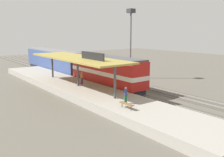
% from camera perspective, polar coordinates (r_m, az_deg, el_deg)
% --- Properties ---
extents(ground_plane, '(120.00, 120.00, 0.00)m').
position_cam_1_polar(ground_plane, '(37.79, 1.14, -1.69)').
color(ground_plane, '#5B564C').
extents(track_near, '(3.20, 110.00, 0.16)m').
position_cam_1_polar(track_near, '(36.61, -1.32, -2.05)').
color(track_near, '#4E4941').
rests_on(track_near, ground).
extents(track_far, '(3.20, 110.00, 0.16)m').
position_cam_1_polar(track_far, '(39.42, 4.11, -1.16)').
color(track_far, '#4E4941').
rests_on(track_far, ground).
extents(platform, '(6.00, 44.00, 0.90)m').
position_cam_1_polar(platform, '(34.10, -7.61, -2.37)').
color(platform, '#9E998E').
rests_on(platform, ground).
extents(station_canopy, '(5.20, 18.00, 4.70)m').
position_cam_1_polar(station_canopy, '(33.35, -7.70, 4.46)').
color(station_canopy, '#47474C').
rests_on(station_canopy, platform).
extents(platform_bench, '(0.44, 1.70, 0.50)m').
position_cam_1_polar(platform_bench, '(23.87, 3.28, -5.75)').
color(platform_bench, '#333338').
rests_on(platform_bench, platform).
extents(locomotive, '(2.93, 14.43, 4.44)m').
position_cam_1_polar(locomotive, '(36.15, -1.32, 1.63)').
color(locomotive, '#28282D').
rests_on(locomotive, track_near).
extents(passenger_carriage_single, '(2.90, 20.00, 4.24)m').
position_cam_1_polar(passenger_carriage_single, '(51.72, -13.10, 3.97)').
color(passenger_carriage_single, '#28282D').
rests_on(passenger_carriage_single, track_near).
extents(light_mast, '(1.10, 1.10, 11.70)m').
position_cam_1_polar(light_mast, '(43.47, 4.24, 11.04)').
color(light_mast, slate).
rests_on(light_mast, ground).
extents(person_waiting, '(0.34, 0.34, 1.71)m').
position_cam_1_polar(person_waiting, '(34.84, -6.81, 0.29)').
color(person_waiting, '#663375').
rests_on(person_waiting, platform).
extents(person_walking, '(0.34, 0.34, 1.71)m').
position_cam_1_polar(person_walking, '(25.32, 3.09, -3.58)').
color(person_walking, '#23603D').
rests_on(person_walking, platform).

